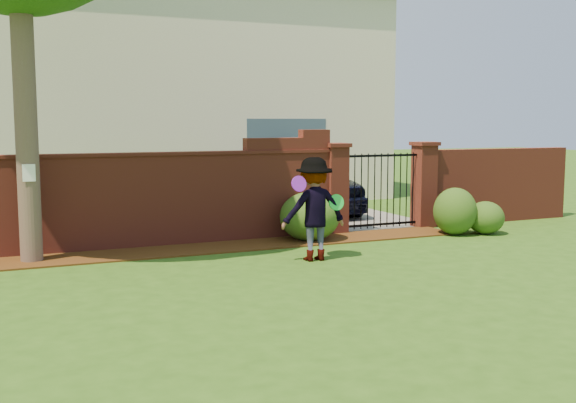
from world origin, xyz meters
name	(u,v)px	position (x,y,z in m)	size (l,w,h in m)	color
ground	(317,286)	(0.00, 0.00, -0.01)	(80.00, 80.00, 0.01)	#294D13
mulch_bed	(188,250)	(-0.95, 3.34, 0.01)	(11.10, 1.08, 0.03)	#381E0A
brick_wall	(121,199)	(-2.01, 4.00, 0.93)	(8.70, 0.31, 2.16)	maroon
brick_wall_return	(496,185)	(6.60, 4.00, 0.85)	(4.00, 0.25, 1.70)	maroon
pillar_left	(336,188)	(2.40, 4.00, 0.96)	(0.50, 0.50, 1.88)	maroon
pillar_right	(424,184)	(4.60, 4.00, 0.96)	(0.50, 0.50, 1.88)	maroon
iron_gate	(381,190)	(3.50, 4.00, 0.85)	(1.78, 0.03, 1.60)	black
driveway	(302,208)	(3.50, 8.00, 0.01)	(3.20, 8.00, 0.01)	slate
house	(172,93)	(1.00, 12.00, 3.16)	(12.40, 6.40, 6.30)	beige
car	(306,181)	(3.21, 7.16, 0.80)	(1.90, 4.72, 1.61)	black
paper_notice	(29,173)	(-3.60, 3.21, 1.50)	(0.20, 0.01, 0.28)	white
shrub_left	(310,216)	(1.51, 3.38, 0.48)	(1.18, 1.18, 0.96)	#1E4514
shrub_middle	(455,211)	(4.55, 2.82, 0.49)	(0.89, 0.89, 0.98)	#1E4514
shrub_right	(486,218)	(5.20, 2.64, 0.34)	(0.77, 0.77, 0.68)	#1E4514
man	(314,209)	(0.75, 1.62, 0.87)	(1.12, 0.64, 1.73)	gray
frisbee_purple	(299,184)	(0.40, 1.48, 1.32)	(0.26, 0.26, 0.02)	purple
frisbee_green	(336,202)	(1.11, 1.51, 0.98)	(0.27, 0.27, 0.03)	green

